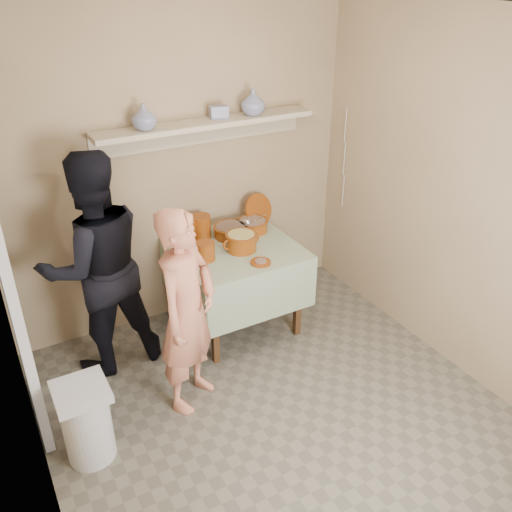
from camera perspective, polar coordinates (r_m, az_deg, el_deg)
ground at (r=3.88m, az=3.67°, el=-17.75°), size 3.50×3.50×0.00m
tile_panel at (r=3.64m, az=-24.41°, el=-3.90°), size 0.06×0.70×2.00m
plate_stack_a at (r=4.49m, az=-7.26°, el=2.68°), size 0.15×0.15×0.20m
plate_stack_b at (r=4.55m, az=-5.80°, el=3.11°), size 0.16×0.16×0.20m
bowl_stack at (r=4.20m, az=-5.35°, el=0.51°), size 0.15×0.15×0.15m
empty_bowl at (r=4.39m, az=-6.51°, el=0.97°), size 0.17×0.17×0.05m
propped_lid at (r=4.79m, az=0.26°, el=4.91°), size 0.31×0.19×0.28m
vase_right at (r=4.48m, az=-0.32°, el=15.89°), size 0.26×0.26×0.20m
vase_left at (r=4.13m, az=-11.73°, el=14.15°), size 0.25×0.25×0.19m
ceramic_box at (r=4.39m, az=-3.96°, el=14.87°), size 0.15×0.12×0.10m
person_cook at (r=3.66m, az=-7.24°, el=-5.87°), size 0.65×0.61×1.49m
person_helper at (r=4.09m, az=-16.45°, el=-0.98°), size 0.88×0.71×1.73m
room_shell at (r=2.94m, az=4.63°, el=4.59°), size 3.04×3.54×2.62m
serving_table at (r=4.47m, az=-2.21°, el=-0.36°), size 0.97×0.97×0.76m
cazuela_meat_a at (r=4.56m, az=-2.69°, el=2.74°), size 0.30×0.30×0.10m
cazuela_meat_b at (r=4.66m, az=-0.40°, el=3.33°), size 0.28×0.28×0.10m
ladle at (r=4.58m, az=-0.86°, el=3.58°), size 0.08×0.26×0.19m
cazuela_rice at (r=4.32m, az=-1.56°, el=1.65°), size 0.33×0.25×0.14m
front_plate at (r=4.16m, az=0.50°, el=-0.65°), size 0.16×0.16×0.03m
wall_shelf at (r=4.38m, az=-5.36°, el=13.49°), size 1.80×0.25×0.21m
trash_bin at (r=3.67m, az=-17.40°, el=-16.33°), size 0.32×0.32×0.56m
electrical_cord at (r=5.00m, az=9.28°, el=10.07°), size 0.01×0.05×0.90m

